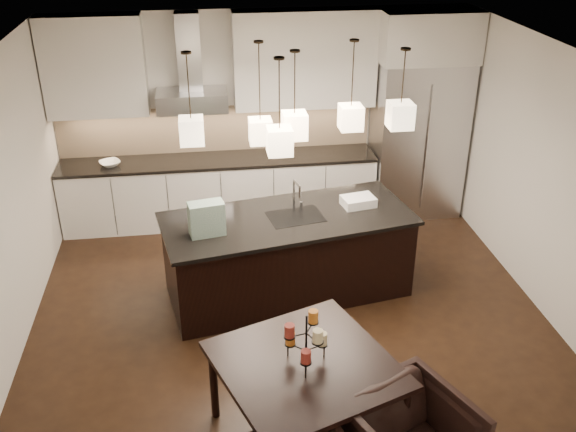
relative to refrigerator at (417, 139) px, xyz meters
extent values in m
cube|color=black|center=(-2.10, -2.38, -1.08)|extent=(5.50, 5.50, 0.02)
cube|color=white|center=(-2.10, -2.38, 1.73)|extent=(5.50, 5.50, 0.02)
cube|color=silver|center=(-2.10, 0.38, 0.32)|extent=(5.50, 0.02, 2.80)
cube|color=silver|center=(-2.10, -5.14, 0.32)|extent=(5.50, 0.02, 2.80)
cube|color=silver|center=(0.66, -2.38, 0.32)|extent=(0.02, 5.50, 2.80)
cube|color=#B7B7BA|center=(0.00, 0.00, 0.00)|extent=(1.20, 0.72, 2.15)
cube|color=silver|center=(0.00, 0.00, 1.40)|extent=(1.26, 0.72, 0.65)
cube|color=silver|center=(-2.73, 0.05, -0.64)|extent=(4.21, 0.62, 0.88)
cube|color=black|center=(-2.73, 0.05, -0.17)|extent=(4.21, 0.66, 0.04)
cube|color=#C8AB89|center=(-2.73, 0.35, 0.16)|extent=(4.21, 0.02, 0.63)
cube|color=silver|center=(-4.20, 0.19, 1.10)|extent=(1.25, 0.35, 1.25)
cube|color=silver|center=(-1.55, 0.19, 1.10)|extent=(1.85, 0.35, 1.25)
cube|color=#B7B7BA|center=(-3.03, 0.10, 0.65)|extent=(0.90, 0.52, 0.24)
cube|color=#B7B7BA|center=(-3.03, 0.21, 1.24)|extent=(0.30, 0.28, 0.96)
imported|color=silver|center=(-4.14, 0.00, -0.12)|extent=(0.34, 0.34, 0.06)
cube|color=black|center=(-2.06, -1.86, -0.61)|extent=(2.78, 1.51, 0.93)
cube|color=black|center=(-2.06, -1.86, -0.13)|extent=(2.88, 1.61, 0.04)
cube|color=#164735|center=(-2.93, -2.12, 0.07)|extent=(0.39, 0.25, 0.36)
cube|color=silver|center=(-1.23, -1.69, -0.05)|extent=(0.40, 0.31, 0.11)
cylinder|color=beige|center=(-2.08, -3.99, -0.10)|extent=(0.10, 0.10, 0.11)
cylinder|color=orange|center=(-2.33, -3.94, -0.10)|extent=(0.10, 0.10, 0.11)
cylinder|color=maroon|center=(-2.24, -4.18, -0.10)|extent=(0.10, 0.10, 0.11)
cylinder|color=orange|center=(-2.14, -3.91, 0.07)|extent=(0.10, 0.10, 0.11)
cylinder|color=maroon|center=(-2.35, -4.07, 0.07)|extent=(0.10, 0.10, 0.11)
cylinder|color=beige|center=(-2.15, -4.16, 0.07)|extent=(0.10, 0.10, 0.11)
cube|color=#FCE1B3|center=(-3.02, -1.90, 0.95)|extent=(0.24, 0.24, 0.26)
cube|color=#FCE1B3|center=(-2.31, -1.53, 0.78)|extent=(0.24, 0.24, 0.26)
cube|color=#FCE1B3|center=(-2.01, -1.98, 0.98)|extent=(0.24, 0.24, 0.26)
cube|color=#FCE1B3|center=(-1.34, -1.60, 0.91)|extent=(0.24, 0.24, 0.26)
cube|color=#FCE1B3|center=(-0.95, -2.04, 1.06)|extent=(0.24, 0.24, 0.26)
cube|color=#FCE1B3|center=(-2.19, -2.24, 0.92)|extent=(0.24, 0.24, 0.26)
camera|label=1|loc=(-2.91, -7.98, 3.10)|focal=40.00mm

